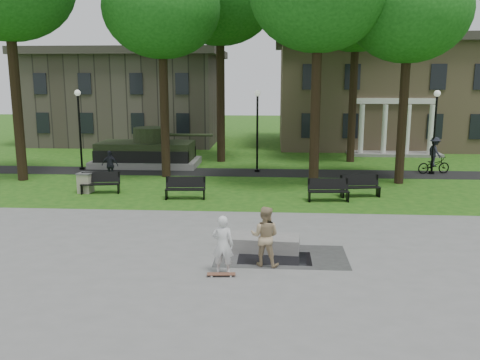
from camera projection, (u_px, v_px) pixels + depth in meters
The scene contains 24 objects.
ground at pixel (230, 234), 17.73m from camera, with size 120.00×120.00×0.00m, color #1B4C12.
plaza at pixel (213, 293), 12.84m from camera, with size 22.00×16.00×0.02m, color gray.
footpath at pixel (248, 173), 29.48m from camera, with size 44.00×2.60×0.01m, color black.
building_right at pixel (379, 92), 41.66m from camera, with size 17.00×12.00×8.60m.
building_left at pixel (130, 100), 43.70m from camera, with size 15.00×10.00×7.20m, color #4C443D.
tree_1 at pixel (162, 9), 26.57m from camera, with size 6.20×6.20×11.63m.
tree_3 at pixel (409, 11), 24.82m from camera, with size 6.00×6.00×11.19m.
tree_5 at pixel (357, 8), 31.57m from camera, with size 6.40×6.40×12.44m.
lamp_left at pixel (79, 123), 29.90m from camera, with size 0.36×0.36×4.73m.
lamp_mid at pixel (257, 124), 29.19m from camera, with size 0.36×0.36×4.73m.
lamp_right at pixel (435, 125), 28.53m from camera, with size 0.36×0.36×4.73m.
tank_monument at pixel (147, 152), 31.70m from camera, with size 7.45×3.40×2.40m.
puddle at pixel (274, 258), 15.30m from camera, with size 2.20×1.20×0.00m, color black.
concrete_block at pixel (264, 243), 16.02m from camera, with size 2.20×1.00×0.45m, color gray.
skateboard at pixel (221, 275), 13.89m from camera, with size 0.78×0.20×0.07m, color brown.
skateboarder at pixel (223, 245), 13.94m from camera, with size 0.61×0.40×1.66m, color silver.
friend_watching at pixel (265, 236), 14.57m from camera, with size 0.85×0.66×1.75m, color tan.
pedestrian_walker at pixel (110, 165), 27.20m from camera, with size 0.93×0.39×1.59m, color black.
cyclist at pixel (434, 159), 28.99m from camera, with size 2.01×1.19×2.12m.
park_bench_0 at pixel (101, 182), 24.09m from camera, with size 1.85×0.78×1.00m.
park_bench_1 at pixel (186, 187), 22.93m from camera, with size 1.82×0.63×1.00m.
park_bench_2 at pixel (328, 189), 22.51m from camera, with size 1.83×0.64×1.00m.
park_bench_3 at pixel (360, 185), 23.36m from camera, with size 1.85×0.81×1.00m.
trash_bin at pixel (85, 183), 24.19m from camera, with size 0.72×0.72×0.96m.
Camera 1 is at (1.50, -16.96, 5.31)m, focal length 38.00 mm.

